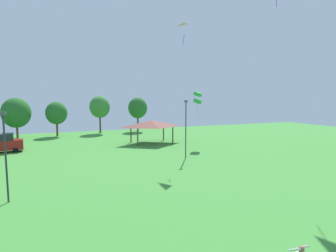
# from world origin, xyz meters

# --- Properties ---
(kite_flying_1) EXTENTS (1.13, 1.47, 2.29)m
(kite_flying_1) POSITION_xyz_m (10.69, 30.47, 15.27)
(kite_flying_1) COLOR orange
(kite_flying_3) EXTENTS (1.38, 1.40, 3.81)m
(kite_flying_3) POSITION_xyz_m (14.85, 35.09, 7.09)
(kite_flying_3) COLOR green
(parked_car_second_from_left) EXTENTS (4.89, 2.40, 2.45)m
(parked_car_second_from_left) POSITION_xyz_m (-10.77, 40.67, 1.20)
(parked_car_second_from_left) COLOR maroon
(parked_car_second_from_left) RESTS_ON ground
(park_pavilion) EXTENTS (7.26, 4.99, 3.60)m
(park_pavilion) POSITION_xyz_m (9.44, 40.08, 3.08)
(park_pavilion) COLOR brown
(park_pavilion) RESTS_ON ground
(light_post_0) EXTENTS (0.36, 0.20, 6.10)m
(light_post_0) POSITION_xyz_m (-7.28, 21.39, 3.45)
(light_post_0) COLOR #2D2D33
(light_post_0) RESTS_ON ground
(light_post_2) EXTENTS (0.36, 0.20, 6.77)m
(light_post_2) POSITION_xyz_m (9.70, 28.66, 3.79)
(light_post_2) COLOR #2D2D33
(light_post_2) RESTS_ON ground
(treeline_tree_2) EXTENTS (4.83, 4.83, 7.15)m
(treeline_tree_2) POSITION_xyz_m (-10.77, 54.42, 4.48)
(treeline_tree_2) COLOR brown
(treeline_tree_2) RESTS_ON ground
(treeline_tree_3) EXTENTS (3.82, 3.82, 6.43)m
(treeline_tree_3) POSITION_xyz_m (-4.23, 54.15, 4.31)
(treeline_tree_3) COLOR brown
(treeline_tree_3) RESTS_ON ground
(treeline_tree_4) EXTENTS (4.04, 4.04, 7.54)m
(treeline_tree_4) POSITION_xyz_m (3.85, 55.63, 5.30)
(treeline_tree_4) COLOR brown
(treeline_tree_4) RESTS_ON ground
(treeline_tree_5) EXTENTS (4.06, 4.06, 7.25)m
(treeline_tree_5) POSITION_xyz_m (11.83, 55.80, 4.99)
(treeline_tree_5) COLOR brown
(treeline_tree_5) RESTS_ON ground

